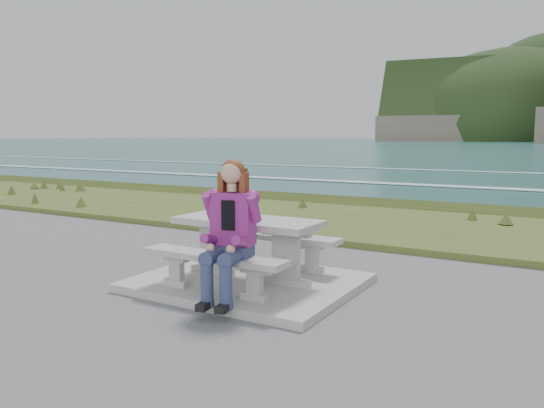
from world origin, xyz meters
name	(u,v)px	position (x,y,z in m)	size (l,w,h in m)	color
concrete_slab	(248,282)	(0.00, 0.00, 0.05)	(2.60, 2.10, 0.10)	gray
picnic_table	(248,232)	(0.00, 0.00, 0.68)	(1.80, 0.75, 0.75)	gray
bench_landward	(214,262)	(0.00, -0.70, 0.45)	(1.80, 0.35, 0.45)	gray
bench_seaward	(276,241)	(0.00, 0.70, 0.45)	(1.80, 0.35, 0.45)	gray
grass_verge	(381,227)	(0.00, 5.00, 0.00)	(160.00, 4.50, 0.22)	#29481B
shore_drop	(419,210)	(0.00, 7.90, 0.00)	(160.00, 0.80, 2.20)	#65584C
ocean	(504,204)	(0.00, 25.09, -1.74)	(1600.00, 1600.00, 0.09)	#1C5052
seated_woman	(227,249)	(0.29, -0.84, 0.65)	(0.56, 0.83, 1.51)	navy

